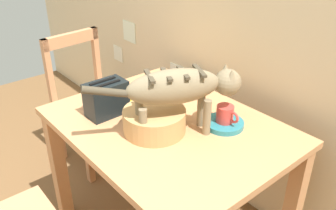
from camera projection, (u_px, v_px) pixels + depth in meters
The scene contains 9 objects.
dining_table at pixel (168, 140), 1.77m from camera, with size 1.13×0.86×0.75m.
cat at pixel (182, 88), 1.55m from camera, with size 0.34×0.65×0.32m.
saucer_bowl at pixel (224, 124), 1.70m from camera, with size 0.19×0.19×0.03m, color teal.
coffee_mug at pixel (225, 114), 1.67m from camera, with size 0.12×0.08×0.08m.
magazine at pixel (149, 98), 1.95m from camera, with size 0.27×0.18×0.01m, color yellow.
book_stack at pixel (103, 107), 1.84m from camera, with size 0.18×0.14×0.03m.
wicker_basket at pixel (154, 120), 1.64m from camera, with size 0.29×0.29×0.11m.
toaster at pixel (106, 99), 1.77m from camera, with size 0.12×0.20×0.18m.
wooden_chair_far at pixel (89, 103), 2.54m from camera, with size 0.45×0.45×0.92m.
Camera 1 is at (1.15, 0.26, 1.65)m, focal length 38.47 mm.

